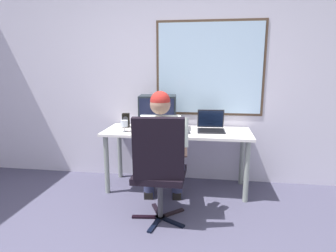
{
  "coord_description": "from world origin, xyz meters",
  "views": [
    {
      "loc": [
        0.62,
        -1.51,
        1.48
      ],
      "look_at": [
        0.19,
        1.43,
        0.86
      ],
      "focal_mm": 30.8,
      "sensor_mm": 36.0,
      "label": 1
    }
  ],
  "objects_px": {
    "person_seated": "(161,149)",
    "laptop": "(211,125)",
    "crt_monitor": "(158,110)",
    "cd_case": "(184,132)",
    "wine_glass": "(124,124)",
    "desk_speaker": "(126,120)",
    "desk": "(177,138)",
    "office_chair": "(159,164)"
  },
  "relations": [
    {
      "from": "office_chair",
      "to": "cd_case",
      "type": "distance_m",
      "value": 0.77
    },
    {
      "from": "laptop",
      "to": "person_seated",
      "type": "bearing_deg",
      "value": -126.55
    },
    {
      "from": "wine_glass",
      "to": "cd_case",
      "type": "height_order",
      "value": "wine_glass"
    },
    {
      "from": "desk_speaker",
      "to": "wine_glass",
      "type": "bearing_deg",
      "value": -77.69
    },
    {
      "from": "office_chair",
      "to": "desk_speaker",
      "type": "bearing_deg",
      "value": 121.68
    },
    {
      "from": "laptop",
      "to": "wine_glass",
      "type": "bearing_deg",
      "value": -167.7
    },
    {
      "from": "desk",
      "to": "office_chair",
      "type": "bearing_deg",
      "value": -94.31
    },
    {
      "from": "wine_glass",
      "to": "desk",
      "type": "bearing_deg",
      "value": 13.73
    },
    {
      "from": "person_seated",
      "to": "crt_monitor",
      "type": "height_order",
      "value": "person_seated"
    },
    {
      "from": "person_seated",
      "to": "cd_case",
      "type": "xyz_separation_m",
      "value": [
        0.18,
        0.48,
        0.07
      ]
    },
    {
      "from": "desk",
      "to": "laptop",
      "type": "bearing_deg",
      "value": 10.1
    },
    {
      "from": "desk",
      "to": "laptop",
      "type": "distance_m",
      "value": 0.43
    },
    {
      "from": "wine_glass",
      "to": "cd_case",
      "type": "bearing_deg",
      "value": 3.2
    },
    {
      "from": "crt_monitor",
      "to": "cd_case",
      "type": "height_order",
      "value": "crt_monitor"
    },
    {
      "from": "desk",
      "to": "wine_glass",
      "type": "xyz_separation_m",
      "value": [
        -0.6,
        -0.15,
        0.18
      ]
    },
    {
      "from": "person_seated",
      "to": "laptop",
      "type": "distance_m",
      "value": 0.83
    },
    {
      "from": "desk",
      "to": "laptop",
      "type": "height_order",
      "value": "laptop"
    },
    {
      "from": "person_seated",
      "to": "crt_monitor",
      "type": "distance_m",
      "value": 0.71
    },
    {
      "from": "person_seated",
      "to": "crt_monitor",
      "type": "relative_size",
      "value": 2.73
    },
    {
      "from": "wine_glass",
      "to": "cd_case",
      "type": "distance_m",
      "value": 0.7
    },
    {
      "from": "crt_monitor",
      "to": "desk_speaker",
      "type": "distance_m",
      "value": 0.45
    },
    {
      "from": "crt_monitor",
      "to": "desk_speaker",
      "type": "relative_size",
      "value": 2.67
    },
    {
      "from": "desk",
      "to": "person_seated",
      "type": "bearing_deg",
      "value": -98.77
    },
    {
      "from": "office_chair",
      "to": "wine_glass",
      "type": "relative_size",
      "value": 7.82
    },
    {
      "from": "laptop",
      "to": "office_chair",
      "type": "bearing_deg",
      "value": -116.58
    },
    {
      "from": "wine_glass",
      "to": "person_seated",
      "type": "bearing_deg",
      "value": -40.82
    },
    {
      "from": "crt_monitor",
      "to": "desk_speaker",
      "type": "xyz_separation_m",
      "value": [
        -0.42,
        0.07,
        -0.14
      ]
    },
    {
      "from": "cd_case",
      "to": "laptop",
      "type": "bearing_deg",
      "value": 30.37
    },
    {
      "from": "office_chair",
      "to": "crt_monitor",
      "type": "distance_m",
      "value": 0.97
    },
    {
      "from": "office_chair",
      "to": "crt_monitor",
      "type": "bearing_deg",
      "value": 101.01
    },
    {
      "from": "cd_case",
      "to": "desk",
      "type": "bearing_deg",
      "value": 130.44
    },
    {
      "from": "person_seated",
      "to": "cd_case",
      "type": "bearing_deg",
      "value": 69.13
    },
    {
      "from": "crt_monitor",
      "to": "cd_case",
      "type": "distance_m",
      "value": 0.42
    },
    {
      "from": "office_chair",
      "to": "laptop",
      "type": "xyz_separation_m",
      "value": [
        0.46,
        0.92,
        0.19
      ]
    },
    {
      "from": "crt_monitor",
      "to": "laptop",
      "type": "distance_m",
      "value": 0.65
    },
    {
      "from": "laptop",
      "to": "wine_glass",
      "type": "distance_m",
      "value": 1.02
    },
    {
      "from": "person_seated",
      "to": "desk_speaker",
      "type": "height_order",
      "value": "person_seated"
    },
    {
      "from": "crt_monitor",
      "to": "person_seated",
      "type": "bearing_deg",
      "value": -76.8
    },
    {
      "from": "person_seated",
      "to": "desk_speaker",
      "type": "relative_size",
      "value": 7.29
    },
    {
      "from": "laptop",
      "to": "wine_glass",
      "type": "xyz_separation_m",
      "value": [
        -0.99,
        -0.22,
        0.03
      ]
    },
    {
      "from": "office_chair",
      "to": "wine_glass",
      "type": "bearing_deg",
      "value": 127.27
    },
    {
      "from": "desk_speaker",
      "to": "cd_case",
      "type": "distance_m",
      "value": 0.78
    }
  ]
}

